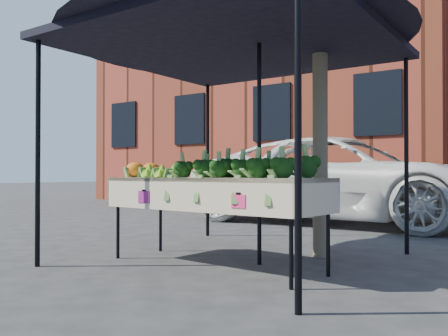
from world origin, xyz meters
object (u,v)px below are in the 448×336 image
at_px(table, 213,222).
at_px(vehicle, 343,69).
at_px(street_tree, 320,40).
at_px(canopy, 235,134).

distance_m(table, vehicle, 5.55).
height_order(table, vehicle, vehicle).
bearing_deg(street_tree, canopy, -135.21).
height_order(canopy, vehicle, vehicle).
xyz_separation_m(canopy, vehicle, (-0.43, 4.48, 1.60)).
distance_m(canopy, vehicle, 4.77).
bearing_deg(street_tree, table, -121.01).
bearing_deg(canopy, table, -87.97).
relative_size(table, canopy, 0.78).
bearing_deg(canopy, street_tree, 44.79).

